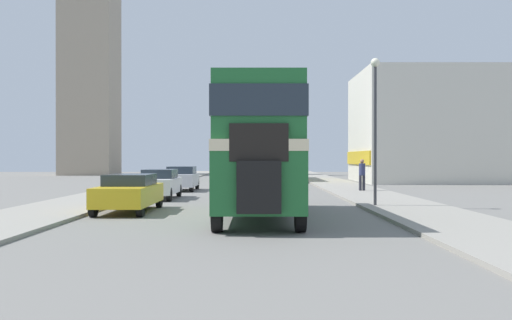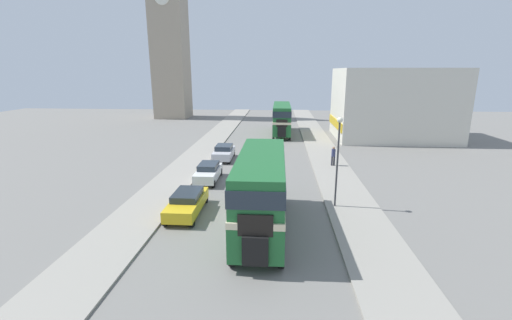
# 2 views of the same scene
# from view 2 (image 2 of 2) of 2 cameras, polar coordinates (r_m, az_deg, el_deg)

# --- Properties ---
(ground_plane) EXTENTS (120.00, 120.00, 0.00)m
(ground_plane) POSITION_cam_2_polar(r_m,az_deg,el_deg) (21.68, -1.31, -9.14)
(ground_plane) COLOR slate
(sidewalk_right) EXTENTS (3.50, 120.00, 0.12)m
(sidewalk_right) POSITION_cam_2_polar(r_m,az_deg,el_deg) (22.13, 16.61, -9.10)
(sidewalk_right) COLOR gray
(sidewalk_right) RESTS_ON ground_plane
(sidewalk_left) EXTENTS (3.50, 120.00, 0.12)m
(sidewalk_left) POSITION_cam_2_polar(r_m,az_deg,el_deg) (23.23, -18.30, -8.09)
(sidewalk_left) COLOR gray
(sidewalk_left) RESTS_ON ground_plane
(double_decker_bus) EXTENTS (2.55, 9.67, 4.33)m
(double_decker_bus) POSITION_cam_2_polar(r_m,az_deg,el_deg) (18.96, 0.89, -4.36)
(double_decker_bus) COLOR #1E602D
(double_decker_bus) RESTS_ON ground_plane
(bus_distant) EXTENTS (2.40, 11.09, 4.20)m
(bus_distant) POSITION_cam_2_polar(r_m,az_deg,el_deg) (48.98, 4.31, 7.23)
(bus_distant) COLOR #1E602D
(bus_distant) RESTS_ON ground_plane
(car_parked_near) EXTENTS (1.79, 4.64, 1.39)m
(car_parked_near) POSITION_cam_2_polar(r_m,az_deg,el_deg) (22.10, -11.42, -6.91)
(car_parked_near) COLOR gold
(car_parked_near) RESTS_ON ground_plane
(car_parked_mid) EXTENTS (1.65, 4.21, 1.44)m
(car_parked_mid) POSITION_cam_2_polar(r_m,az_deg,el_deg) (28.20, -7.95, -1.99)
(car_parked_mid) COLOR white
(car_parked_mid) RESTS_ON ground_plane
(car_parked_far) EXTENTS (1.78, 4.14, 1.48)m
(car_parked_far) POSITION_cam_2_polar(r_m,az_deg,el_deg) (34.84, -5.38, 1.31)
(car_parked_far) COLOR silver
(car_parked_far) RESTS_ON ground_plane
(pedestrian_walking) EXTENTS (0.37, 0.37, 1.81)m
(pedestrian_walking) POSITION_cam_2_polar(r_m,az_deg,el_deg) (32.79, 12.77, 0.84)
(pedestrian_walking) COLOR #282833
(pedestrian_walking) RESTS_ON sidewalk_right
(street_lamp) EXTENTS (0.36, 0.36, 5.86)m
(street_lamp) POSITION_cam_2_polar(r_m,az_deg,el_deg) (22.21, 13.53, 1.78)
(street_lamp) COLOR #38383D
(street_lamp) RESTS_ON sidewalk_right
(church_tower) EXTENTS (6.27, 6.27, 39.21)m
(church_tower) POSITION_cam_2_polar(r_m,az_deg,el_deg) (69.65, -14.50, 23.49)
(church_tower) COLOR tan
(church_tower) RESTS_ON ground_plane
(shop_building_block) EXTENTS (14.70, 10.88, 9.11)m
(shop_building_block) POSITION_cam_2_polar(r_m,az_deg,el_deg) (48.93, 21.87, 8.65)
(shop_building_block) COLOR beige
(shop_building_block) RESTS_ON ground_plane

